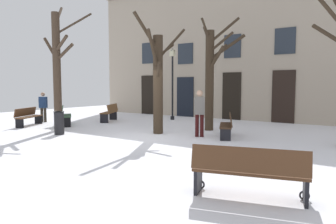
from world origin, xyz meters
TOP-DOWN VIEW (x-y plane):
  - ground_plane at (0.00, 0.00)m, footprint 30.28×30.28m
  - building_facade at (0.00, 7.90)m, footprint 18.93×0.60m
  - tree_near_facade at (-4.29, -0.45)m, footprint 2.10×1.85m
  - tree_left_of_center at (-0.23, 1.17)m, footprint 1.04×2.31m
  - tree_foreground at (1.07, 3.21)m, footprint 1.83×2.00m
  - streetlamp at (-2.56, 5.70)m, footprint 0.30×0.30m
  - litter_bin at (-3.27, -1.20)m, footprint 0.40×0.40m
  - bench_facing_shops at (-4.89, 3.15)m, footprint 1.23×1.72m
  - bench_far_corner at (2.38, 1.95)m, footprint 1.12×1.80m
  - bench_back_to_back_right at (-5.44, 0.72)m, footprint 1.59×1.38m
  - bench_near_center_tree at (5.27, -3.72)m, footprint 1.97×0.99m
  - bench_by_litter_bin at (-6.71, -0.40)m, footprint 1.23×1.75m
  - person_crossing_plaza at (1.50, 1.42)m, footprint 0.44×0.37m
  - person_by_shop_door at (-7.48, 0.92)m, footprint 0.44×0.37m

SIDE VIEW (x-z plane):
  - ground_plane at x=0.00m, z-range 0.00..0.00m
  - bench_by_litter_bin at x=-6.71m, z-range 0.02..0.88m
  - bench_far_corner at x=2.38m, z-range 0.02..0.89m
  - litter_bin at x=-3.27m, z-range 0.00..0.92m
  - bench_near_center_tree at x=5.27m, z-range 0.02..0.93m
  - bench_facing_shops at x=-4.89m, z-range 0.02..0.94m
  - bench_back_to_back_right at x=-5.44m, z-range 0.02..0.95m
  - person_by_shop_door at x=-7.48m, z-range 0.07..1.64m
  - person_crossing_plaza at x=1.50m, z-range 0.10..1.84m
  - tree_left_of_center at x=-0.23m, z-range -0.17..4.45m
  - tree_foreground at x=1.07m, z-range 0.02..4.75m
  - streetlamp at x=-2.56m, z-range 0.43..4.38m
  - tree_near_facade at x=-4.29m, z-range -0.05..5.45m
  - building_facade at x=0.00m, z-range 0.03..8.36m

